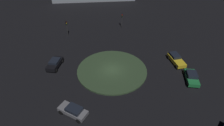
# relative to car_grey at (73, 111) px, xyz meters

# --- Properties ---
(ground_plane) EXTENTS (121.16, 121.16, 0.00)m
(ground_plane) POSITION_rel_car_grey_xyz_m (3.05, -11.05, -0.77)
(ground_plane) COLOR black
(roundabout_island) EXTENTS (13.00, 13.00, 0.27)m
(roundabout_island) POSITION_rel_car_grey_xyz_m (3.05, -11.05, -0.63)
(roundabout_island) COLOR #2D4228
(roundabout_island) RESTS_ON ground_plane
(car_grey) EXTENTS (4.62, 2.91, 1.44)m
(car_grey) POSITION_rel_car_grey_xyz_m (0.00, 0.00, 0.00)
(car_grey) COLOR slate
(car_grey) RESTS_ON ground_plane
(car_green) EXTENTS (4.05, 4.52, 1.47)m
(car_green) POSITION_rel_car_grey_xyz_m (-8.77, -18.74, -0.01)
(car_green) COLOR #1E7238
(car_green) RESTS_ON ground_plane
(car_black) EXTENTS (3.90, 4.52, 1.46)m
(car_black) POSITION_rel_car_grey_xyz_m (11.77, -4.36, 0.00)
(car_black) COLOR black
(car_black) RESTS_ON ground_plane
(car_yellow) EXTENTS (4.82, 4.02, 1.52)m
(car_yellow) POSITION_rel_car_grey_xyz_m (-4.18, -21.69, 0.03)
(car_yellow) COLOR gold
(car_yellow) RESTS_ON ground_plane
(traffic_light_southeast) EXTENTS (0.37, 0.39, 3.81)m
(traffic_light_southeast) POSITION_rel_car_grey_xyz_m (13.95, -26.05, 1.96)
(traffic_light_southeast) COLOR #2D2D2D
(traffic_light_southeast) RESTS_ON ground_plane
(traffic_light_east) EXTENTS (0.37, 0.33, 3.90)m
(traffic_light_east) POSITION_rel_car_grey_xyz_m (20.25, -13.34, 2.02)
(traffic_light_east) COLOR #2D2D2D
(traffic_light_east) RESTS_ON ground_plane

